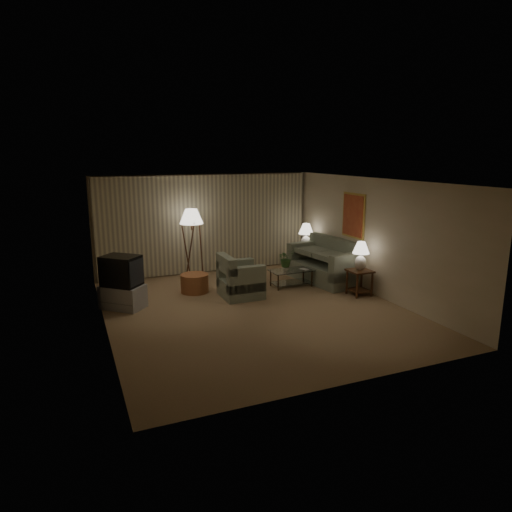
{
  "coord_description": "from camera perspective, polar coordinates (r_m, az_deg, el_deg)",
  "views": [
    {
      "loc": [
        -3.51,
        -8.52,
        3.24
      ],
      "look_at": [
        0.3,
        0.6,
        1.01
      ],
      "focal_mm": 32.0,
      "sensor_mm": 36.0,
      "label": 1
    }
  ],
  "objects": [
    {
      "name": "ottoman",
      "position": [
        10.97,
        -7.68,
        -3.38
      ],
      "size": [
        0.72,
        0.72,
        0.44
      ],
      "primitive_type": "cylinder",
      "rotation": [
        0.0,
        0.0,
        0.09
      ],
      "color": "#AA6039",
      "rests_on": "ground"
    },
    {
      "name": "room_shell",
      "position": [
        10.73,
        -3.24,
        4.71
      ],
      "size": [
        6.04,
        7.02,
        2.72
      ],
      "color": "beige",
      "rests_on": "ground"
    },
    {
      "name": "flowers",
      "position": [
        11.16,
        3.79,
        0.04
      ],
      "size": [
        0.41,
        0.36,
        0.44
      ],
      "primitive_type": "imported",
      "rotation": [
        0.0,
        0.0,
        0.03
      ],
      "color": "#3C6A2F",
      "rests_on": "vase"
    },
    {
      "name": "tv_cabinet",
      "position": [
        10.17,
        -16.3,
        -4.91
      ],
      "size": [
        1.43,
        1.43,
        0.5
      ],
      "primitive_type": "cube",
      "rotation": [
        0.0,
        0.0,
        -0.74
      ],
      "color": "#A4A3A6",
      "rests_on": "ground"
    },
    {
      "name": "sofa",
      "position": [
        11.87,
        8.48,
        -1.08
      ],
      "size": [
        2.24,
        1.52,
        0.88
      ],
      "rotation": [
        0.0,
        0.0,
        -1.43
      ],
      "color": "gray",
      "rests_on": "ground"
    },
    {
      "name": "table_lamp_near",
      "position": [
        10.73,
        12.97,
        0.32
      ],
      "size": [
        0.39,
        0.39,
        0.67
      ],
      "color": "white",
      "rests_on": "side_table_near"
    },
    {
      "name": "book",
      "position": [
        11.35,
        5.8,
        -1.72
      ],
      "size": [
        0.22,
        0.25,
        0.02
      ],
      "primitive_type": "imported",
      "rotation": [
        0.0,
        0.0,
        0.35
      ],
      "color": "olive",
      "rests_on": "coffee_table"
    },
    {
      "name": "side_table_near",
      "position": [
        10.87,
        12.82,
        -2.72
      ],
      "size": [
        0.51,
        0.51,
        0.6
      ],
      "color": "#37210F",
      "rests_on": "ground"
    },
    {
      "name": "table_lamp_far",
      "position": [
        12.88,
        6.27,
        2.75
      ],
      "size": [
        0.42,
        0.42,
        0.72
      ],
      "color": "white",
      "rests_on": "side_table_far"
    },
    {
      "name": "side_table_far",
      "position": [
        13.01,
        6.21,
        -0.02
      ],
      "size": [
        0.44,
        0.37,
        0.6
      ],
      "color": "#37210F",
      "rests_on": "ground"
    },
    {
      "name": "coffee_table",
      "position": [
        11.36,
        4.43,
        -2.45
      ],
      "size": [
        1.06,
        0.58,
        0.41
      ],
      "color": "silver",
      "rests_on": "ground"
    },
    {
      "name": "crt_tv",
      "position": [
        10.02,
        -16.5,
        -1.79
      ],
      "size": [
        1.29,
        1.29,
        0.64
      ],
      "primitive_type": "cube",
      "rotation": [
        0.0,
        0.0,
        -0.74
      ],
      "color": "black",
      "rests_on": "tv_cabinet"
    },
    {
      "name": "vase",
      "position": [
        11.23,
        3.77,
        -1.45
      ],
      "size": [
        0.2,
        0.2,
        0.16
      ],
      "primitive_type": "imported",
      "rotation": [
        0.0,
        0.0,
        0.41
      ],
      "color": "white",
      "rests_on": "coffee_table"
    },
    {
      "name": "floor_lamp",
      "position": [
        11.9,
        -7.99,
        1.61
      ],
      "size": [
        0.6,
        0.6,
        1.86
      ],
      "color": "#37210F",
      "rests_on": "ground"
    },
    {
      "name": "ground",
      "position": [
        9.76,
        -0.27,
        -6.66
      ],
      "size": [
        7.0,
        7.0,
        0.0
      ],
      "primitive_type": "plane",
      "color": "#A57D5B",
      "rests_on": "ground"
    },
    {
      "name": "armchair",
      "position": [
        10.51,
        -1.93,
        -3.02
      ],
      "size": [
        0.93,
        0.88,
        0.78
      ],
      "rotation": [
        0.0,
        0.0,
        1.57
      ],
      "color": "gray",
      "rests_on": "ground"
    }
  ]
}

